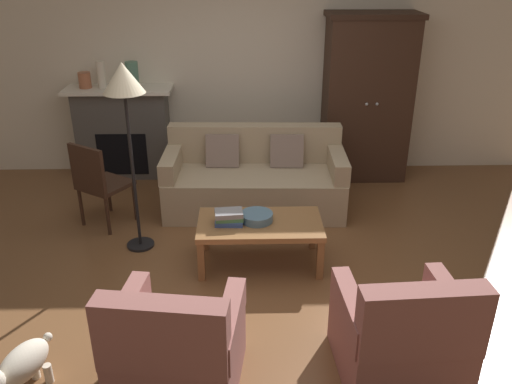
{
  "coord_description": "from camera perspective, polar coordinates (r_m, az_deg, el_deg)",
  "views": [
    {
      "loc": [
        -0.07,
        -3.9,
        2.61
      ],
      "look_at": [
        0.04,
        0.54,
        0.55
      ],
      "focal_mm": 36.91,
      "sensor_mm": 36.0,
      "label": 1
    }
  ],
  "objects": [
    {
      "name": "side_chair_wooden",
      "position": [
        5.48,
        -16.75,
        1.23
      ],
      "size": [
        0.61,
        0.61,
        0.9
      ],
      "color": "#382319",
      "rests_on": "ground"
    },
    {
      "name": "back_wall",
      "position": [
        6.57,
        -0.77,
        14.24
      ],
      "size": [
        7.2,
        0.1,
        2.8
      ],
      "primitive_type": "cube",
      "color": "silver",
      "rests_on": "ground"
    },
    {
      "name": "book_stack",
      "position": [
        4.6,
        -2.94,
        -2.75
      ],
      "size": [
        0.26,
        0.19,
        0.12
      ],
      "color": "#38569E",
      "rests_on": "coffee_table"
    },
    {
      "name": "mantel_vase_terracotta",
      "position": [
        6.61,
        -18.07,
        11.45
      ],
      "size": [
        0.14,
        0.14,
        0.18
      ],
      "primitive_type": "cylinder",
      "color": "#A86042",
      "rests_on": "fireplace"
    },
    {
      "name": "armchair_near_right",
      "position": [
        3.66,
        15.45,
        -15.02
      ],
      "size": [
        0.82,
        0.81,
        0.88
      ],
      "color": "#935B56",
      "rests_on": "ground"
    },
    {
      "name": "armchair_near_left",
      "position": [
        3.49,
        -8.57,
        -16.66
      ],
      "size": [
        0.87,
        0.86,
        0.88
      ],
      "color": "#935B56",
      "rests_on": "ground"
    },
    {
      "name": "dog",
      "position": [
        3.75,
        -24.23,
        -16.89
      ],
      "size": [
        0.33,
        0.54,
        0.39
      ],
      "color": "beige",
      "rests_on": "ground"
    },
    {
      "name": "ground_plane",
      "position": [
        4.7,
        -0.28,
        -8.9
      ],
      "size": [
        9.6,
        9.6,
        0.0
      ],
      "primitive_type": "plane",
      "color": "brown"
    },
    {
      "name": "couch",
      "position": [
        5.73,
        -0.16,
        1.26
      ],
      "size": [
        1.94,
        0.91,
        0.86
      ],
      "color": "tan",
      "rests_on": "ground"
    },
    {
      "name": "mantel_vase_cream",
      "position": [
        6.54,
        -16.43,
        12.11
      ],
      "size": [
        0.1,
        0.1,
        0.31
      ],
      "primitive_type": "cylinder",
      "color": "beige",
      "rests_on": "fireplace"
    },
    {
      "name": "armoire",
      "position": [
        6.5,
        11.91,
        9.9
      ],
      "size": [
        1.06,
        0.57,
        1.97
      ],
      "color": "#382319",
      "rests_on": "ground"
    },
    {
      "name": "mantel_vase_jade",
      "position": [
        6.46,
        -13.27,
        12.27
      ],
      "size": [
        0.15,
        0.15,
        0.3
      ],
      "primitive_type": "cylinder",
      "color": "slate",
      "rests_on": "fireplace"
    },
    {
      "name": "floor_lamp",
      "position": [
        4.67,
        -14.1,
        10.68
      ],
      "size": [
        0.36,
        0.36,
        1.76
      ],
      "color": "black",
      "rests_on": "ground"
    },
    {
      "name": "coffee_table",
      "position": [
        4.67,
        0.42,
        -3.85
      ],
      "size": [
        1.1,
        0.6,
        0.42
      ],
      "color": "olive",
      "rests_on": "ground"
    },
    {
      "name": "fireplace",
      "position": [
        6.69,
        -14.17,
        6.34
      ],
      "size": [
        1.26,
        0.48,
        1.12
      ],
      "color": "#4C4947",
      "rests_on": "ground"
    },
    {
      "name": "fruit_bowl",
      "position": [
        4.65,
        0.09,
        -2.72
      ],
      "size": [
        0.29,
        0.29,
        0.07
      ],
      "primitive_type": "cylinder",
      "color": "slate",
      "rests_on": "coffee_table"
    }
  ]
}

